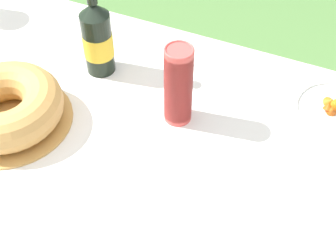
% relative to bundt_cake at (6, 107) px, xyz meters
% --- Properties ---
extents(garden_table, '(1.88, 1.16, 0.69)m').
position_rel_bundt_cake_xyz_m(garden_table, '(0.30, -0.04, -0.11)').
color(garden_table, brown).
rests_on(garden_table, ground_plane).
extents(tablecloth, '(1.89, 1.17, 0.10)m').
position_rel_bundt_cake_xyz_m(tablecloth, '(0.30, -0.04, -0.07)').
color(tablecloth, white).
rests_on(tablecloth, garden_table).
extents(bundt_cake, '(0.33, 0.33, 0.11)m').
position_rel_bundt_cake_xyz_m(bundt_cake, '(0.00, 0.00, 0.00)').
color(bundt_cake, tan).
rests_on(bundt_cake, tablecloth).
extents(cup_stack, '(0.07, 0.07, 0.23)m').
position_rel_bundt_cake_xyz_m(cup_stack, '(0.40, 0.19, 0.06)').
color(cup_stack, '#E04C47').
rests_on(cup_stack, tablecloth).
extents(juice_bottle_red, '(0.09, 0.09, 0.30)m').
position_rel_bundt_cake_xyz_m(juice_bottle_red, '(0.12, 0.28, 0.06)').
color(juice_bottle_red, black).
rests_on(juice_bottle_red, tablecloth).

